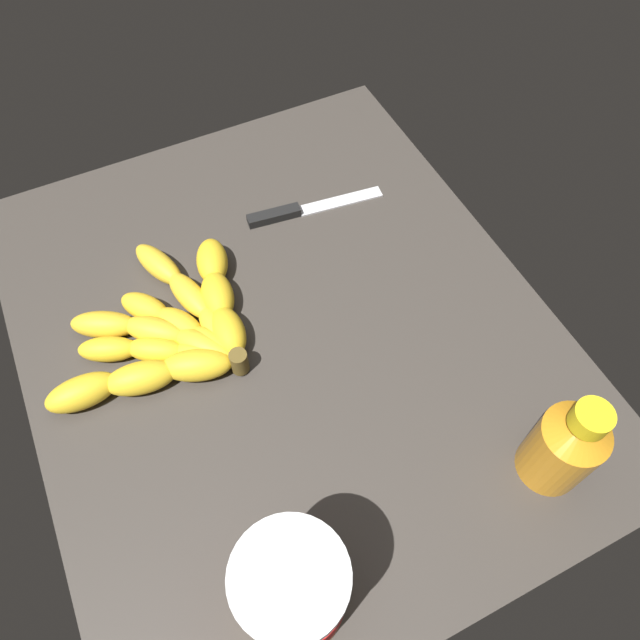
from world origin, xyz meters
TOP-DOWN VIEW (x-y plane):
  - ground_plane at (0.00, 0.00)cm, footprint 70.58×58.37cm
  - banana_bunch at (4.30, 11.79)cm, footprint 22.55×25.00cm
  - peanut_butter_jar at (-26.81, 11.10)cm, footprint 9.13×9.13cm
  - honey_bottle at (-26.44, -17.03)cm, footprint 6.35×6.35cm
  - butter_knife at (15.58, -9.45)cm, footprint 3.94×18.53cm

SIDE VIEW (x-z plane):
  - ground_plane at x=0.00cm, z-range -3.43..0.00cm
  - butter_knife at x=15.58cm, z-range -0.13..1.07cm
  - banana_bunch at x=4.30cm, z-range -0.23..3.52cm
  - honey_bottle at x=-26.44cm, z-range -0.70..12.27cm
  - peanut_butter_jar at x=-26.81cm, z-range -0.02..13.06cm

